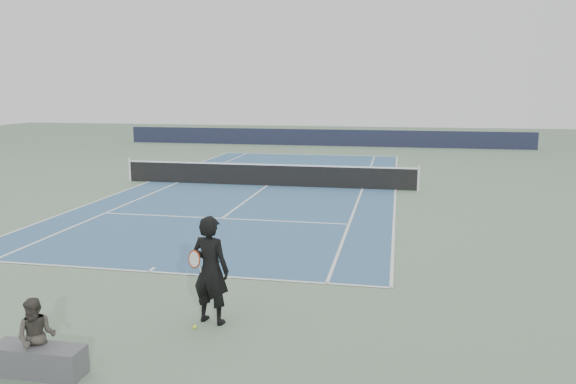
% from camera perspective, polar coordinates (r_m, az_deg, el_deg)
% --- Properties ---
extents(ground, '(80.00, 80.00, 0.00)m').
position_cam_1_polar(ground, '(24.36, -2.14, 0.63)').
color(ground, slate).
extents(court_surface, '(10.97, 23.77, 0.01)m').
position_cam_1_polar(court_surface, '(24.36, -2.14, 0.64)').
color(court_surface, '#386185').
rests_on(court_surface, ground).
extents(tennis_net, '(12.90, 0.10, 1.07)m').
position_cam_1_polar(tennis_net, '(24.28, -2.15, 1.80)').
color(tennis_net, silver).
rests_on(tennis_net, ground).
extents(windscreen_far, '(30.00, 0.25, 1.20)m').
position_cam_1_polar(windscreen_far, '(41.77, 3.50, 5.54)').
color(windscreen_far, black).
rests_on(windscreen_far, ground).
extents(tennis_player, '(0.87, 0.69, 1.97)m').
position_cam_1_polar(tennis_player, '(10.14, -7.88, -7.83)').
color(tennis_player, black).
rests_on(tennis_player, ground).
extents(tennis_ball, '(0.07, 0.07, 0.07)m').
position_cam_1_polar(tennis_ball, '(10.25, -9.46, -13.35)').
color(tennis_ball, yellow).
rests_on(tennis_ball, ground).
extents(spectator_bench, '(1.44, 0.83, 1.18)m').
position_cam_1_polar(spectator_bench, '(9.27, -24.09, -14.27)').
color(spectator_bench, '#535358').
rests_on(spectator_bench, ground).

